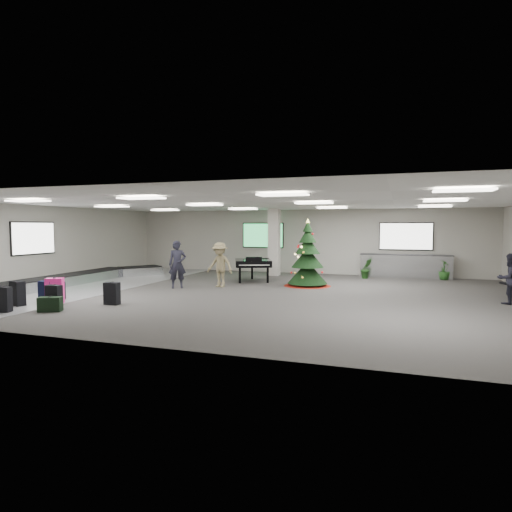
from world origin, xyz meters
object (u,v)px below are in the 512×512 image
(traveler_b, at_px, (220,265))
(traveler_bench, at_px, (510,279))
(christmas_tree, at_px, (307,263))
(service_counter, at_px, (405,266))
(potted_plant_right, at_px, (444,270))
(grand_piano, at_px, (253,263))
(baggage_carousel, at_px, (75,279))
(traveler_a, at_px, (177,264))
(pink_suitcase, at_px, (55,291))
(potted_plant_left, at_px, (366,269))

(traveler_b, distance_m, traveler_bench, 9.81)
(christmas_tree, bearing_deg, traveler_b, -155.60)
(service_counter, xyz_separation_m, potted_plant_right, (1.64, -0.32, -0.11))
(christmas_tree, height_order, grand_piano, christmas_tree)
(baggage_carousel, relative_size, christmas_tree, 3.62)
(baggage_carousel, bearing_deg, traveler_a, 4.94)
(traveler_b, bearing_deg, service_counter, 48.74)
(christmas_tree, relative_size, potted_plant_right, 3.05)
(traveler_a, distance_m, traveler_b, 1.63)
(pink_suitcase, bearing_deg, baggage_carousel, 99.82)
(service_counter, distance_m, traveler_b, 8.86)
(traveler_b, bearing_deg, pink_suitcase, -115.39)
(pink_suitcase, bearing_deg, christmas_tree, 19.07)
(service_counter, bearing_deg, christmas_tree, -131.87)
(service_counter, relative_size, potted_plant_right, 4.61)
(christmas_tree, bearing_deg, potted_plant_left, 57.76)
(traveler_bench, bearing_deg, traveler_a, -22.00)
(traveler_a, distance_m, traveler_bench, 11.24)
(service_counter, distance_m, christmas_tree, 5.59)
(christmas_tree, relative_size, traveler_b, 1.54)
(grand_piano, relative_size, potted_plant_left, 2.59)
(traveler_a, relative_size, traveler_bench, 1.17)
(service_counter, distance_m, pink_suitcase, 14.66)
(traveler_a, relative_size, potted_plant_right, 2.07)
(potted_plant_left, bearing_deg, pink_suitcase, -132.11)
(service_counter, xyz_separation_m, traveler_bench, (2.92, -6.14, 0.23))
(traveler_bench, distance_m, potted_plant_right, 5.96)
(pink_suitcase, relative_size, potted_plant_left, 0.89)
(baggage_carousel, height_order, potted_plant_left, potted_plant_left)
(potted_plant_right, bearing_deg, service_counter, 168.94)
(pink_suitcase, height_order, potted_plant_right, potted_plant_right)
(service_counter, xyz_separation_m, grand_piano, (-6.25, -3.46, 0.24))
(pink_suitcase, height_order, christmas_tree, christmas_tree)
(baggage_carousel, height_order, christmas_tree, christmas_tree)
(baggage_carousel, relative_size, traveler_bench, 6.25)
(pink_suitcase, xyz_separation_m, traveler_b, (3.41, 4.86, 0.48))
(baggage_carousel, bearing_deg, traveler_bench, 2.17)
(traveler_b, height_order, traveler_bench, traveler_b)
(traveler_bench, bearing_deg, potted_plant_left, -71.52)
(potted_plant_right, bearing_deg, christmas_tree, -144.44)
(christmas_tree, bearing_deg, potted_plant_right, 35.56)
(christmas_tree, bearing_deg, grand_piano, 164.74)
(baggage_carousel, relative_size, grand_piano, 4.17)
(service_counter, xyz_separation_m, christmas_tree, (-3.72, -4.15, 0.37))
(baggage_carousel, relative_size, potted_plant_left, 10.79)
(traveler_bench, bearing_deg, traveler_b, -26.28)
(baggage_carousel, height_order, grand_piano, grand_piano)
(baggage_carousel, distance_m, potted_plant_right, 15.84)
(service_counter, height_order, grand_piano, grand_piano)
(grand_piano, relative_size, traveler_b, 1.34)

